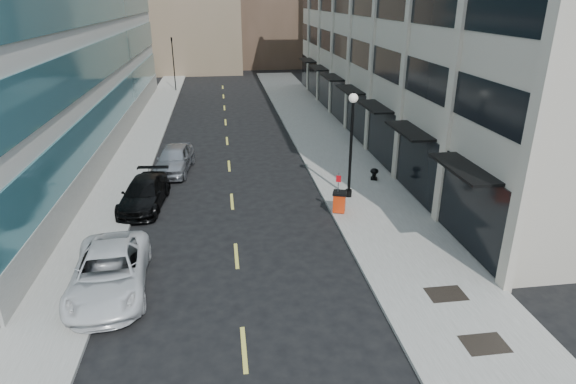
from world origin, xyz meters
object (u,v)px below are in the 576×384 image
object	(u,v)px
traffic_signal	(172,41)
trash_bin	(339,201)
car_black_pickup	(144,193)
sign_post	(338,187)
lamppost	(351,136)
urn_planter	(374,173)
car_silver_sedan	(174,159)
car_white_van	(109,272)

from	to	relation	value
traffic_signal	trash_bin	distance (m)	38.37
car_black_pickup	sign_post	bearing A→B (deg)	-8.42
trash_bin	lamppost	bearing A→B (deg)	81.80
trash_bin	urn_planter	size ratio (longest dim) A/B	1.59
traffic_signal	car_silver_sedan	xyz separation A→B (m)	(2.07, -28.62, -4.87)
car_silver_sedan	car_black_pickup	bearing A→B (deg)	-95.23
car_black_pickup	trash_bin	distance (m)	10.28
car_white_van	car_silver_sedan	size ratio (longest dim) A/B	1.17
car_white_van	car_black_pickup	world-z (taller)	car_white_van
car_black_pickup	urn_planter	xyz separation A→B (m)	(13.19, 1.86, -0.17)
trash_bin	lamppost	xyz separation A→B (m)	(1.00, 1.93, 2.82)
car_silver_sedan	traffic_signal	bearing A→B (deg)	101.06
car_white_van	trash_bin	xyz separation A→B (m)	(10.20, 5.55, -0.07)
car_silver_sedan	urn_planter	world-z (taller)	car_silver_sedan
traffic_signal	car_white_van	distance (m)	42.29
car_black_pickup	urn_planter	distance (m)	13.32
car_black_pickup	car_silver_sedan	size ratio (longest dim) A/B	1.02
urn_planter	sign_post	bearing A→B (deg)	-127.34
car_black_pickup	lamppost	world-z (taller)	lamppost
traffic_signal	car_silver_sedan	bearing A→B (deg)	-85.86
traffic_signal	car_white_van	xyz separation A→B (m)	(0.70, -42.00, -4.91)
urn_planter	lamppost	bearing A→B (deg)	-132.78
trash_bin	lamppost	world-z (taller)	lamppost
car_silver_sedan	urn_planter	size ratio (longest dim) A/B	7.17
traffic_signal	lamppost	bearing A→B (deg)	-70.98
car_white_van	lamppost	size ratio (longest dim) A/B	1.00
car_white_van	urn_planter	distance (m)	16.64
car_silver_sedan	sign_post	world-z (taller)	sign_post
car_white_van	lamppost	bearing A→B (deg)	29.57
car_silver_sedan	lamppost	xyz separation A→B (m)	(9.83, -5.90, 2.72)
trash_bin	car_silver_sedan	bearing A→B (deg)	157.64
car_black_pickup	urn_planter	size ratio (longest dim) A/B	7.33
car_black_pickup	car_silver_sedan	distance (m)	5.50
lamppost	urn_planter	xyz separation A→B (m)	(2.20, 2.38, -2.99)
traffic_signal	car_black_pickup	distance (m)	34.37
car_black_pickup	trash_bin	world-z (taller)	car_black_pickup
urn_planter	traffic_signal	bearing A→B (deg)	113.69
car_black_pickup	car_silver_sedan	world-z (taller)	car_silver_sedan
car_black_pickup	car_silver_sedan	bearing A→B (deg)	83.44
lamppost	car_silver_sedan	bearing A→B (deg)	149.02
sign_post	urn_planter	xyz separation A→B (m)	(3.30, 4.32, -0.97)
traffic_signal	lamppost	xyz separation A→B (m)	(11.90, -34.52, -2.15)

